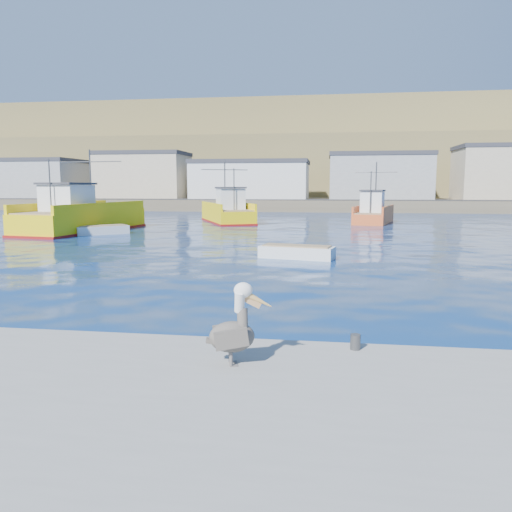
{
  "coord_description": "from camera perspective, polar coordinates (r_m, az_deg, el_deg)",
  "views": [
    {
      "loc": [
        2.44,
        -12.92,
        3.65
      ],
      "look_at": [
        0.15,
        2.79,
        1.42
      ],
      "focal_mm": 35.0,
      "sensor_mm": 36.0,
      "label": 1
    }
  ],
  "objects": [
    {
      "name": "pelican",
      "position": [
        8.89,
        -2.5,
        -8.43
      ],
      "size": [
        1.19,
        0.68,
        1.48
      ],
      "color": "#595451",
      "rests_on": "dock"
    },
    {
      "name": "dock_bollards",
      "position": [
        10.15,
        -2.55,
        -9.18
      ],
      "size": [
        36.2,
        0.2,
        0.3
      ],
      "color": "#4C4C4C",
      "rests_on": "dock"
    },
    {
      "name": "far_shore",
      "position": [
        122.26,
        7.27,
        10.44
      ],
      "size": [
        200.0,
        81.0,
        24.0
      ],
      "color": "brown",
      "rests_on": "ground"
    },
    {
      "name": "ground",
      "position": [
        13.64,
        -2.33,
        -7.51
      ],
      "size": [
        260.0,
        260.0,
        0.0
      ],
      "primitive_type": "plane",
      "color": "#071859",
      "rests_on": "ground"
    },
    {
      "name": "skiff_mid",
      "position": [
        25.43,
        4.68,
        0.33
      ],
      "size": [
        3.96,
        2.08,
        0.82
      ],
      "color": "silver",
      "rests_on": "ground"
    },
    {
      "name": "skiff_left",
      "position": [
        39.78,
        -17.2,
        2.77
      ],
      "size": [
        3.84,
        3.55,
        0.85
      ],
      "color": "silver",
      "rests_on": "ground"
    },
    {
      "name": "boat_orange",
      "position": [
        50.81,
        13.26,
        4.81
      ],
      "size": [
        4.69,
        8.28,
        6.01
      ],
      "color": "#DB5825",
      "rests_on": "ground"
    },
    {
      "name": "trawler_yellow_a",
      "position": [
        42.88,
        -19.38,
        4.18
      ],
      "size": [
        6.12,
        13.3,
        6.71
      ],
      "color": "yellow",
      "rests_on": "ground"
    },
    {
      "name": "trawler_yellow_b",
      "position": [
        50.4,
        -3.24,
        4.95
      ],
      "size": [
        7.38,
        10.69,
        6.37
      ],
      "color": "yellow",
      "rests_on": "ground"
    }
  ]
}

